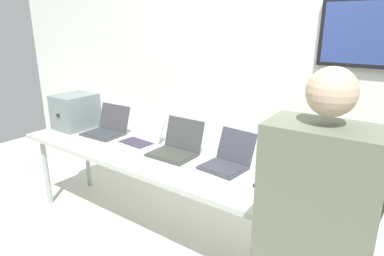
{
  "coord_description": "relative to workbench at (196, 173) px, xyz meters",
  "views": [
    {
      "loc": [
        1.33,
        -1.88,
        1.8
      ],
      "look_at": [
        -0.08,
        0.05,
        1.05
      ],
      "focal_mm": 31.21,
      "sensor_mm": 36.0,
      "label": 1
    }
  ],
  "objects": [
    {
      "name": "ground",
      "position": [
        0.0,
        0.0,
        -0.74
      ],
      "size": [
        8.0,
        8.0,
        0.04
      ],
      "primitive_type": "cube",
      "color": "beige"
    },
    {
      "name": "back_wall",
      "position": [
        0.03,
        1.13,
        0.49
      ],
      "size": [
        8.0,
        0.11,
        2.4
      ],
      "color": "silver",
      "rests_on": "ground"
    },
    {
      "name": "workbench",
      "position": [
        0.0,
        0.0,
        0.0
      ],
      "size": [
        3.59,
        0.7,
        0.77
      ],
      "color": "#AAB0A5",
      "rests_on": "ground"
    },
    {
      "name": "equipment_box",
      "position": [
        -1.58,
        0.08,
        0.22
      ],
      "size": [
        0.33,
        0.4,
        0.35
      ],
      "color": "slate",
      "rests_on": "workbench"
    },
    {
      "name": "laptop_station_0",
      "position": [
        -1.17,
        0.13,
        0.11
      ],
      "size": [
        0.39,
        0.36,
        0.27
      ],
      "color": "#3A3A3D",
      "rests_on": "workbench"
    },
    {
      "name": "laptop_station_1",
      "position": [
        -0.71,
        0.15,
        0.1
      ],
      "size": [
        0.34,
        0.34,
        0.22
      ],
      "color": "#ADAFBB",
      "rests_on": "workbench"
    },
    {
      "name": "laptop_station_2",
      "position": [
        -0.29,
        0.12,
        0.11
      ],
      "size": [
        0.37,
        0.35,
        0.27
      ],
      "color": "#383A39",
      "rests_on": "workbench"
    },
    {
      "name": "laptop_station_3",
      "position": [
        0.19,
        0.15,
        0.1
      ],
      "size": [
        0.34,
        0.37,
        0.26
      ],
      "color": "#363841",
      "rests_on": "workbench"
    },
    {
      "name": "laptop_station_4",
      "position": [
        0.66,
        0.14,
        0.11
      ],
      "size": [
        0.34,
        0.31,
        0.28
      ],
      "color": "black",
      "rests_on": "workbench"
    },
    {
      "name": "laptop_station_5",
      "position": [
        1.08,
        0.13,
        0.1
      ],
      "size": [
        0.32,
        0.34,
        0.24
      ],
      "color": "black",
      "rests_on": "workbench"
    },
    {
      "name": "person",
      "position": [
        1.04,
        -0.62,
        0.28
      ],
      "size": [
        0.45,
        0.6,
        1.66
      ],
      "color": "#606753",
      "rests_on": "ground"
    },
    {
      "name": "paper_sheet",
      "position": [
        0.78,
        -0.17,
        0.05
      ],
      "size": [
        0.25,
        0.32,
        0.0
      ],
      "color": "white",
      "rests_on": "workbench"
    }
  ]
}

